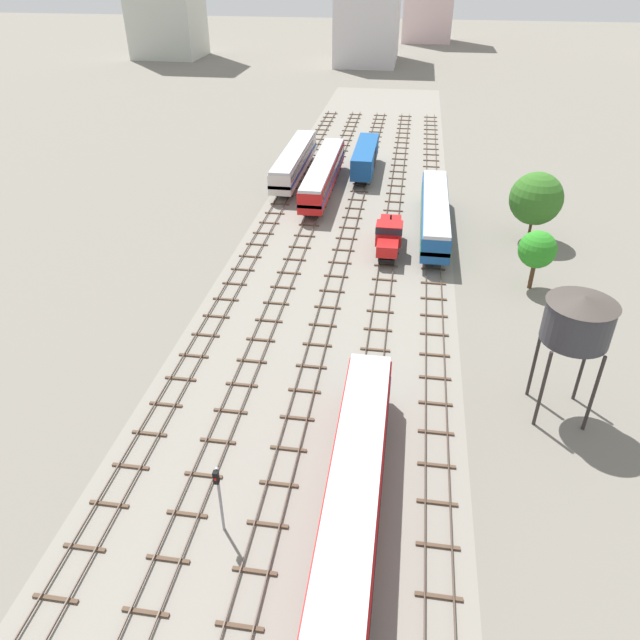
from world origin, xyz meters
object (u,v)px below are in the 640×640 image
object	(u,v)px
diesel_railcar_centre_right_mid	(435,212)
diesel_railcar_far_left_far	(294,160)
diesel_railcar_centre_nearest	(356,482)
water_tower	(579,320)
shunter_loco_centre_near	(389,234)
signal_post_nearest	(219,492)
passenger_coach_left_midfar	(323,173)
freight_boxcar_centre_left_farther	(365,156)

from	to	relation	value
diesel_railcar_centre_right_mid	diesel_railcar_far_left_far	world-z (taller)	same
diesel_railcar_centre_nearest	water_tower	distance (m)	17.68
shunter_loco_centre_near	water_tower	bearing A→B (deg)	-61.61
diesel_railcar_far_left_far	signal_post_nearest	xyz separation A→B (m)	(7.10, -58.64, 0.47)
diesel_railcar_far_left_far	water_tower	world-z (taller)	water_tower
diesel_railcar_centre_nearest	diesel_railcar_far_left_far	world-z (taller)	same
diesel_railcar_far_left_far	water_tower	xyz separation A→B (m)	(27.14, -45.43, 4.98)
diesel_railcar_centre_nearest	signal_post_nearest	xyz separation A→B (m)	(-7.10, -2.24, 0.47)
signal_post_nearest	diesel_railcar_far_left_far	bearing A→B (deg)	96.90
shunter_loco_centre_near	passenger_coach_left_midfar	world-z (taller)	passenger_coach_left_midfar
diesel_railcar_far_left_far	water_tower	size ratio (longest dim) A/B	2.21
diesel_railcar_centre_nearest	diesel_railcar_centre_right_mid	distance (m)	40.59
water_tower	freight_boxcar_centre_left_farther	bearing A→B (deg)	109.75
signal_post_nearest	passenger_coach_left_midfar	bearing A→B (deg)	92.51
freight_boxcar_centre_left_farther	water_tower	size ratio (longest dim) A/B	1.51
signal_post_nearest	water_tower	bearing A→B (deg)	33.40
passenger_coach_left_midfar	freight_boxcar_centre_left_farther	distance (m)	9.66
diesel_railcar_centre_nearest	freight_boxcar_centre_left_farther	xyz separation A→B (m)	(-4.73, 60.18, -0.15)
diesel_railcar_centre_nearest	diesel_railcar_far_left_far	bearing A→B (deg)	104.13
shunter_loco_centre_near	signal_post_nearest	bearing A→B (deg)	-100.82
passenger_coach_left_midfar	freight_boxcar_centre_left_farther	xyz separation A→B (m)	(4.74, 8.42, -0.16)
diesel_railcar_centre_right_mid	passenger_coach_left_midfar	xyz separation A→B (m)	(-14.20, 11.45, 0.02)
diesel_railcar_far_left_far	water_tower	distance (m)	53.15
passenger_coach_left_midfar	diesel_railcar_far_left_far	distance (m)	6.63
diesel_railcar_far_left_far	signal_post_nearest	distance (m)	59.07
passenger_coach_left_midfar	diesel_railcar_far_left_far	world-z (taller)	same
diesel_railcar_far_left_far	diesel_railcar_centre_right_mid	bearing A→B (deg)	-40.36
diesel_railcar_centre_nearest	signal_post_nearest	distance (m)	7.46
diesel_railcar_centre_nearest	diesel_railcar_centre_right_mid	xyz separation A→B (m)	(4.73, 40.31, 0.00)
diesel_railcar_centre_nearest	diesel_railcar_far_left_far	size ratio (longest dim) A/B	1.00
freight_boxcar_centre_left_farther	water_tower	world-z (taller)	water_tower
passenger_coach_left_midfar	water_tower	distance (m)	46.80
shunter_loco_centre_near	diesel_railcar_far_left_far	xyz separation A→B (m)	(-14.20, 21.48, 0.59)
diesel_railcar_centre_nearest	passenger_coach_left_midfar	world-z (taller)	same
shunter_loco_centre_near	passenger_coach_left_midfar	distance (m)	19.33
diesel_railcar_centre_right_mid	diesel_railcar_centre_nearest	bearing A→B (deg)	-96.70
diesel_railcar_centre_right_mid	water_tower	xyz separation A→B (m)	(8.21, -29.34, 4.98)
passenger_coach_left_midfar	diesel_railcar_centre_nearest	bearing A→B (deg)	-79.64
shunter_loco_centre_near	water_tower	size ratio (longest dim) A/B	0.91
diesel_railcar_far_left_far	freight_boxcar_centre_left_farther	bearing A→B (deg)	21.76
passenger_coach_left_midfar	water_tower	bearing A→B (deg)	-61.22
diesel_railcar_centre_nearest	diesel_railcar_far_left_far	distance (m)	58.16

